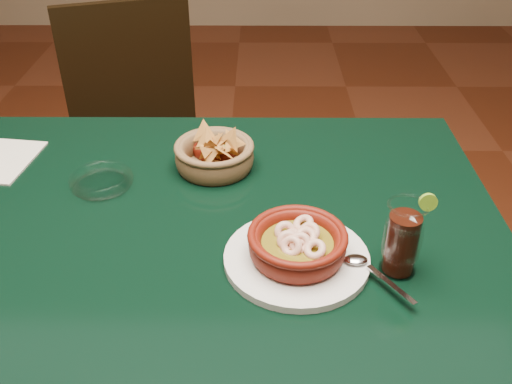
{
  "coord_description": "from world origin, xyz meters",
  "views": [
    {
      "loc": [
        0.15,
        -0.87,
        1.38
      ],
      "look_at": [
        0.14,
        -0.02,
        0.81
      ],
      "focal_mm": 40.0,
      "sensor_mm": 36.0,
      "label": 1
    }
  ],
  "objects_px": {
    "chip_basket": "(215,155)",
    "cola_drink": "(402,239)",
    "dining_chair": "(142,144)",
    "dining_table": "(186,253)",
    "shrimp_plate": "(297,247)"
  },
  "relations": [
    {
      "from": "dining_table",
      "to": "shrimp_plate",
      "type": "height_order",
      "value": "shrimp_plate"
    },
    {
      "from": "shrimp_plate",
      "to": "chip_basket",
      "type": "bearing_deg",
      "value": 117.5
    },
    {
      "from": "dining_chair",
      "to": "cola_drink",
      "type": "bearing_deg",
      "value": -55.3
    },
    {
      "from": "dining_chair",
      "to": "cola_drink",
      "type": "xyz_separation_m",
      "value": [
        0.6,
        -0.86,
        0.31
      ]
    },
    {
      "from": "dining_chair",
      "to": "shrimp_plate",
      "type": "distance_m",
      "value": 0.99
    },
    {
      "from": "dining_table",
      "to": "chip_basket",
      "type": "height_order",
      "value": "chip_basket"
    },
    {
      "from": "dining_table",
      "to": "cola_drink",
      "type": "bearing_deg",
      "value": -22.99
    },
    {
      "from": "dining_chair",
      "to": "chip_basket",
      "type": "distance_m",
      "value": 0.67
    },
    {
      "from": "shrimp_plate",
      "to": "cola_drink",
      "type": "xyz_separation_m",
      "value": [
        0.16,
        -0.02,
        0.03
      ]
    },
    {
      "from": "cola_drink",
      "to": "shrimp_plate",
      "type": "bearing_deg",
      "value": 173.52
    },
    {
      "from": "dining_chair",
      "to": "shrimp_plate",
      "type": "height_order",
      "value": "dining_chair"
    },
    {
      "from": "chip_basket",
      "to": "cola_drink",
      "type": "distance_m",
      "value": 0.46
    },
    {
      "from": "dining_table",
      "to": "cola_drink",
      "type": "xyz_separation_m",
      "value": [
        0.37,
        -0.16,
        0.16
      ]
    },
    {
      "from": "dining_chair",
      "to": "dining_table",
      "type": "bearing_deg",
      "value": -72.36
    },
    {
      "from": "shrimp_plate",
      "to": "cola_drink",
      "type": "bearing_deg",
      "value": -6.48
    }
  ]
}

